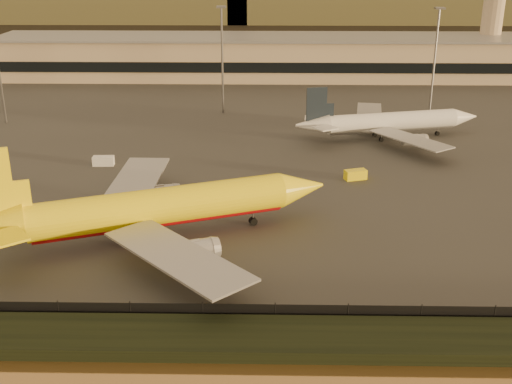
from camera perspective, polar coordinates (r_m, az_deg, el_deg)
ground at (r=83.73m, az=0.25°, el=-6.73°), size 900.00×900.00×0.00m
embankment at (r=68.79m, az=0.03°, el=-12.88°), size 320.00×7.00×1.40m
tarmac at (r=173.40m, az=0.74°, el=8.22°), size 320.00×220.00×0.20m
perimeter_fence at (r=71.81m, az=0.09°, el=-10.69°), size 300.00×0.05×2.20m
terminal_building at (r=202.77m, az=-3.38°, el=11.87°), size 202.00×25.00×12.60m
control_tower at (r=216.89m, az=20.41°, el=15.36°), size 11.20×11.20×35.50m
apron_light_masts at (r=151.40m, az=6.53°, el=12.18°), size 152.20×12.20×25.40m
dhl_cargo_jet at (r=90.09m, az=-9.06°, el=-1.50°), size 50.13×47.51×15.53m
white_narrowbody_jet at (r=139.60m, az=11.71°, el=6.07°), size 40.66×38.97×11.79m
gse_vehicle_yellow at (r=114.67m, az=8.83°, el=1.54°), size 4.18×2.82×1.73m
gse_vehicle_white at (r=123.89m, az=-13.41°, el=2.71°), size 3.96×1.92×1.75m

